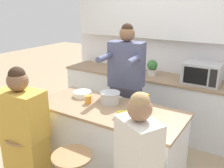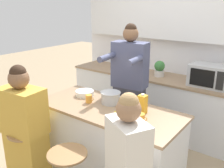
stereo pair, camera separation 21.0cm
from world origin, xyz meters
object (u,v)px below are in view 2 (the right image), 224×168
Objects in this scene: banana_bunch at (122,114)px; juice_carton at (142,104)px; kitchen_island at (108,145)px; person_cooking at (129,95)px; coffee_cup_far at (89,99)px; bar_stool_leftmost at (28,157)px; potted_plant at (159,68)px; fruit_bowl at (85,93)px; cooking_pot at (111,98)px; microwave at (209,76)px; coffee_cup_near at (140,118)px; person_wrapped_blanket at (25,133)px.

juice_carton is at bearing 55.61° from banana_bunch.
juice_carton reaches higher than kitchen_island.
coffee_cup_far is at bearing -112.42° from person_cooking.
person_cooking reaches higher than coffee_cup_far.
kitchen_island reaches higher than bar_stool_leftmost.
juice_carton is 1.49m from potted_plant.
potted_plant is (-0.15, 1.50, 0.56)m from kitchen_island.
bar_stool_leftmost is 1.40m from person_cooking.
person_cooking is at bearing 52.64° from fruit_bowl.
cooking_pot is at bearing 32.81° from coffee_cup_far.
cooking_pot is 0.61× the size of microwave.
coffee_cup_far is at bearing 57.02° from bar_stool_leftmost.
potted_plant is at bearing 103.87° from banana_bunch.
fruit_bowl is 0.92m from coffee_cup_near.
microwave is at bearing 76.29° from banana_bunch.
fruit_bowl is 0.24m from coffee_cup_far.
bar_stool_leftmost is 1.13m from cooking_pot.
coffee_cup_far is (0.38, 0.60, 0.30)m from person_wrapped_blanket.
coffee_cup_far is at bearing -94.43° from potted_plant.
coffee_cup_near is (0.90, -0.20, 0.01)m from fruit_bowl.
microwave is 0.77m from potted_plant.
banana_bunch is (0.51, -0.07, -0.02)m from coffee_cup_far.
microwave reaches higher than bar_stool_leftmost.
cooking_pot is at bearing 114.89° from kitchen_island.
coffee_cup_near is at bearing 20.23° from person_wrapped_blanket.
fruit_bowl is at bearing 179.39° from cooking_pot.
potted_plant is at bearing 176.92° from microwave.
cooking_pot is 2.56× the size of coffee_cup_near.
cooking_pot reaches higher than banana_bunch.
microwave is at bearing 83.41° from coffee_cup_near.
coffee_cup_far is 0.64m from juice_carton.
cooking_pot is at bearing 176.54° from juice_carton.
fruit_bowl is (0.19, 0.74, 0.28)m from person_wrapped_blanket.
person_wrapped_blanket is (-0.64, -0.61, 0.20)m from kitchen_island.
microwave is (0.18, 1.53, 0.09)m from coffee_cup_near.
coffee_cup_near is 0.71m from coffee_cup_far.
potted_plant is (0.31, 1.37, 0.07)m from fruit_bowl.
person_cooking reaches higher than potted_plant.
person_wrapped_blanket is 5.76× the size of potted_plant.
microwave is at bearing 52.46° from person_wrapped_blanket.
fruit_bowl is 1.20× the size of banana_bunch.
kitchen_island is 15.50× the size of coffee_cup_far.
fruit_bowl is (-0.35, -0.46, 0.08)m from person_cooking.
kitchen_island is 0.91m from person_wrapped_blanket.
kitchen_island is 2.39× the size of bar_stool_leftmost.
coffee_cup_far is (-0.16, -0.59, 0.09)m from person_cooking.
kitchen_island is 0.72m from person_cooking.
bar_stool_leftmost is 0.30m from person_wrapped_blanket.
person_cooking is at bearing 96.32° from cooking_pot.
kitchen_island is 5.23× the size of cooking_pot.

